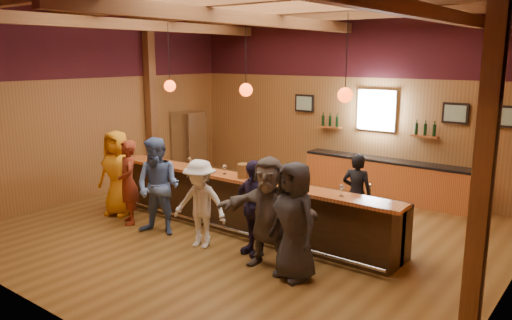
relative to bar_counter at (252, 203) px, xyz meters
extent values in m
plane|color=brown|center=(-0.02, -0.15, -0.52)|extent=(9.00, 9.00, 0.00)
cube|color=brown|center=(-0.02, 3.85, 1.73)|extent=(9.00, 0.04, 4.50)
cube|color=brown|center=(-0.02, -4.15, 1.73)|extent=(9.00, 0.04, 4.50)
cube|color=brown|center=(-4.52, -0.15, 1.73)|extent=(0.04, 8.00, 4.50)
cube|color=#370F14|center=(-0.02, 3.83, 3.13)|extent=(9.00, 0.01, 1.70)
cube|color=#370F14|center=(-4.50, -0.15, 3.13)|extent=(0.01, 8.00, 1.70)
cube|color=brown|center=(-4.37, 1.35, 1.73)|extent=(0.22, 0.22, 4.50)
cube|color=brown|center=(4.33, -1.15, 1.73)|extent=(0.22, 0.22, 4.50)
cube|color=brown|center=(-0.02, 0.85, 3.68)|extent=(8.80, 0.20, 0.25)
cube|color=brown|center=(-0.02, 2.85, 3.68)|extent=(8.80, 0.20, 0.25)
cube|color=brown|center=(-3.02, -0.15, 3.43)|extent=(0.18, 7.80, 0.22)
cube|color=brown|center=(-0.02, -0.15, 3.43)|extent=(0.18, 7.80, 0.22)
cube|color=brown|center=(2.98, -0.15, 3.43)|extent=(0.18, 7.80, 0.22)
cube|color=black|center=(-0.02, -0.15, 0.00)|extent=(6.00, 0.60, 1.05)
cube|color=#9B461C|center=(-0.02, -0.33, 0.56)|extent=(6.30, 0.50, 0.06)
cube|color=black|center=(-0.02, 0.23, 0.40)|extent=(6.00, 0.48, 0.05)
cube|color=black|center=(-0.02, 0.23, -0.07)|extent=(6.00, 0.48, 0.90)
cube|color=silver|center=(1.98, 0.23, 0.36)|extent=(0.45, 0.40, 0.14)
cube|color=silver|center=(2.48, 0.23, 0.36)|extent=(0.45, 0.40, 0.14)
cylinder|color=silver|center=(-0.02, -0.57, -0.37)|extent=(6.00, 0.06, 0.06)
cube|color=#9B461C|center=(1.18, 3.57, -0.07)|extent=(4.00, 0.50, 0.90)
cube|color=black|center=(1.18, 3.57, 0.40)|extent=(4.00, 0.52, 0.05)
cube|color=silver|center=(0.78, 3.80, 1.53)|extent=(0.95, 0.08, 0.95)
cube|color=white|center=(0.78, 3.75, 1.53)|extent=(0.78, 0.01, 0.78)
cube|color=black|center=(-1.22, 3.79, 1.58)|extent=(0.55, 0.04, 0.45)
cube|color=silver|center=(-1.22, 3.77, 1.58)|extent=(0.45, 0.01, 0.35)
cube|color=black|center=(2.58, 3.79, 1.58)|extent=(0.55, 0.04, 0.45)
cube|color=silver|center=(2.58, 3.77, 1.58)|extent=(0.45, 0.01, 0.35)
cube|color=black|center=(3.58, 3.79, 1.58)|extent=(0.55, 0.04, 0.45)
cube|color=silver|center=(3.58, 3.77, 1.58)|extent=(0.45, 0.01, 0.35)
cube|color=#9B461C|center=(-0.42, 3.73, 1.03)|extent=(0.60, 0.18, 0.04)
cylinder|color=black|center=(-0.62, 3.73, 1.18)|extent=(0.07, 0.07, 0.26)
cylinder|color=black|center=(-0.42, 3.73, 1.18)|extent=(0.07, 0.07, 0.26)
cylinder|color=black|center=(-0.22, 3.73, 1.18)|extent=(0.07, 0.07, 0.26)
cube|color=#9B461C|center=(1.98, 3.73, 1.03)|extent=(0.60, 0.18, 0.04)
cylinder|color=black|center=(1.78, 3.73, 1.18)|extent=(0.07, 0.07, 0.26)
cylinder|color=black|center=(1.98, 3.73, 1.18)|extent=(0.07, 0.07, 0.26)
cylinder|color=black|center=(2.18, 3.73, 1.18)|extent=(0.07, 0.07, 0.26)
cylinder|color=black|center=(-2.02, -0.15, 2.80)|extent=(0.01, 0.01, 1.25)
sphere|color=#FF3D0C|center=(-2.02, -0.15, 2.18)|extent=(0.24, 0.24, 0.24)
cylinder|color=black|center=(-0.02, -0.15, 2.80)|extent=(0.01, 0.01, 1.25)
sphere|color=#FF3D0C|center=(-0.02, -0.15, 2.18)|extent=(0.24, 0.24, 0.24)
cylinder|color=black|center=(1.98, -0.15, 2.80)|extent=(0.01, 0.01, 1.25)
sphere|color=#FF3D0C|center=(1.98, -0.15, 2.18)|extent=(0.24, 0.24, 0.24)
cube|color=silver|center=(-4.12, 2.45, 0.38)|extent=(0.70, 0.70, 1.80)
imported|color=orange|center=(-2.82, -0.97, 0.38)|extent=(0.98, 0.74, 1.80)
imported|color=maroon|center=(-2.18, -1.20, 0.32)|extent=(0.74, 0.67, 1.69)
imported|color=#516CA3|center=(-1.24, -1.25, 0.40)|extent=(1.06, 0.93, 1.84)
imported|color=silver|center=(-0.17, -1.26, 0.26)|extent=(1.12, 0.80, 1.57)
imported|color=#241C38|center=(0.76, -0.94, 0.29)|extent=(1.01, 0.55, 1.63)
imported|color=#5D534B|center=(1.25, -1.18, 0.37)|extent=(1.74, 1.01, 1.79)
imported|color=#272729|center=(1.82, -1.32, 0.38)|extent=(1.00, 0.78, 1.80)
imported|color=black|center=(1.68, 1.05, 0.25)|extent=(0.62, 0.46, 1.54)
cylinder|color=brown|center=(0.08, -0.35, 0.72)|extent=(0.24, 0.24, 0.26)
cylinder|color=black|center=(0.61, -0.24, 0.73)|extent=(0.08, 0.08, 0.27)
cylinder|color=black|center=(0.61, -0.24, 0.91)|extent=(0.03, 0.03, 0.09)
cylinder|color=black|center=(0.97, -0.23, 0.73)|extent=(0.08, 0.08, 0.28)
cylinder|color=black|center=(0.97, -0.23, 0.92)|extent=(0.03, 0.03, 0.10)
cylinder|color=silver|center=(-2.57, -0.33, 0.59)|extent=(0.07, 0.07, 0.01)
cylinder|color=silver|center=(-2.57, -0.33, 0.65)|extent=(0.01, 0.01, 0.10)
sphere|color=silver|center=(-2.57, -0.33, 0.73)|extent=(0.08, 0.08, 0.08)
cylinder|color=silver|center=(-2.17, -0.28, 0.59)|extent=(0.07, 0.07, 0.01)
cylinder|color=silver|center=(-2.17, -0.28, 0.65)|extent=(0.01, 0.01, 0.10)
sphere|color=silver|center=(-2.17, -0.28, 0.73)|extent=(0.08, 0.08, 0.08)
cylinder|color=silver|center=(-1.40, -0.26, 0.59)|extent=(0.07, 0.07, 0.01)
cylinder|color=silver|center=(-1.40, -0.26, 0.65)|extent=(0.01, 0.01, 0.10)
sphere|color=silver|center=(-1.40, -0.26, 0.73)|extent=(0.08, 0.08, 0.08)
cylinder|color=silver|center=(-1.15, -0.44, 0.59)|extent=(0.07, 0.07, 0.01)
cylinder|color=silver|center=(-1.15, -0.44, 0.65)|extent=(0.01, 0.01, 0.10)
sphere|color=silver|center=(-1.15, -0.44, 0.73)|extent=(0.08, 0.08, 0.08)
cylinder|color=silver|center=(-0.39, -0.33, 0.59)|extent=(0.07, 0.07, 0.01)
cylinder|color=silver|center=(-0.39, -0.33, 0.65)|extent=(0.01, 0.01, 0.10)
sphere|color=silver|center=(-0.39, -0.33, 0.73)|extent=(0.08, 0.08, 0.08)
cylinder|color=silver|center=(0.75, -0.38, 0.59)|extent=(0.08, 0.08, 0.01)
cylinder|color=silver|center=(0.75, -0.38, 0.65)|extent=(0.01, 0.01, 0.11)
sphere|color=silver|center=(0.75, -0.38, 0.74)|extent=(0.09, 0.09, 0.09)
cylinder|color=silver|center=(1.20, -0.32, 0.59)|extent=(0.07, 0.07, 0.01)
cylinder|color=silver|center=(1.20, -0.32, 0.65)|extent=(0.01, 0.01, 0.10)
sphere|color=silver|center=(1.20, -0.32, 0.73)|extent=(0.08, 0.08, 0.08)
cylinder|color=silver|center=(2.08, -0.34, 0.59)|extent=(0.08, 0.08, 0.01)
cylinder|color=silver|center=(2.08, -0.34, 0.65)|extent=(0.01, 0.01, 0.11)
sphere|color=silver|center=(2.08, -0.34, 0.74)|extent=(0.09, 0.09, 0.09)
camera|label=1|loc=(5.66, -7.27, 2.79)|focal=35.00mm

